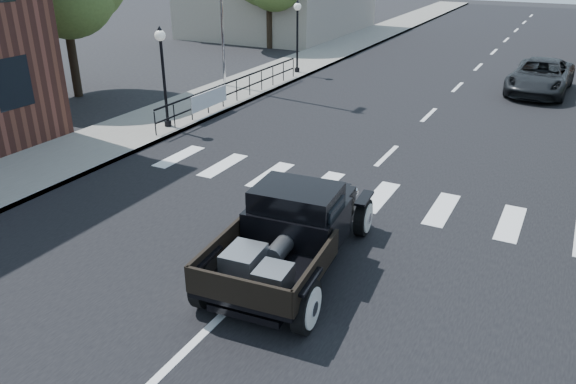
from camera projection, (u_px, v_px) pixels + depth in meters
The scene contains 10 objects.
ground at pixel (278, 262), 11.52m from camera, with size 120.00×120.00×0.00m, color black.
road at pixel (447, 97), 23.66m from camera, with size 14.00×80.00×0.02m, color black.
road_markings at pixel (414, 130), 19.61m from camera, with size 12.00×60.00×0.06m, color silver, non-canonical shape.
sidewalk_left at pixel (271, 76), 27.21m from camera, with size 3.00×80.00×0.15m, color gray.
railing at pixel (237, 88), 22.43m from camera, with size 0.08×10.00×1.00m, color black, non-canonical shape.
banner at pixel (210, 105), 20.86m from camera, with size 0.04×2.20×0.60m, color silver, non-canonical shape.
lamp_post_b at pixel (164, 78), 18.83m from camera, with size 0.36×0.36×3.37m, color black, non-canonical shape.
lamp_post_c at pixel (297, 37), 26.93m from camera, with size 0.36×0.36×3.37m, color black, non-canonical shape.
hotrod_pickup at pixel (292, 230), 10.95m from camera, with size 2.33×5.00×1.73m, color black, non-canonical shape.
second_car at pixel (540, 77), 24.09m from camera, with size 2.34×5.07×1.41m, color black.
Camera 1 is at (4.77, -8.71, 6.02)m, focal length 35.00 mm.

